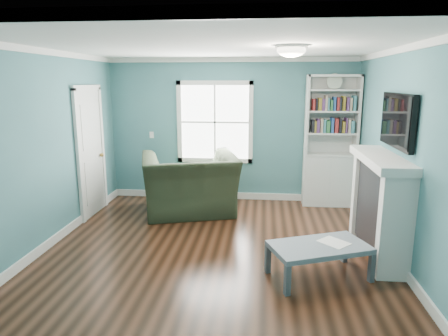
# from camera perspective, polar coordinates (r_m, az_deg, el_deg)

# --- Properties ---
(floor) EXTENTS (5.00, 5.00, 0.00)m
(floor) POSITION_cam_1_polar(r_m,az_deg,el_deg) (5.31, -1.31, -12.05)
(floor) COLOR black
(floor) RESTS_ON ground
(room_walls) EXTENTS (5.00, 5.00, 5.00)m
(room_walls) POSITION_cam_1_polar(r_m,az_deg,el_deg) (4.87, -1.40, 5.15)
(room_walls) COLOR #3C6D75
(room_walls) RESTS_ON ground
(trim) EXTENTS (4.50, 5.00, 2.60)m
(trim) POSITION_cam_1_polar(r_m,az_deg,el_deg) (4.93, -1.38, 1.16)
(trim) COLOR white
(trim) RESTS_ON ground
(window) EXTENTS (1.40, 0.06, 1.50)m
(window) POSITION_cam_1_polar(r_m,az_deg,el_deg) (7.37, -1.31, 6.55)
(window) COLOR white
(window) RESTS_ON room_walls
(bookshelf) EXTENTS (0.90, 0.35, 2.31)m
(bookshelf) POSITION_cam_1_polar(r_m,az_deg,el_deg) (7.30, 14.87, 1.92)
(bookshelf) COLOR silver
(bookshelf) RESTS_ON ground
(fireplace) EXTENTS (0.44, 1.58, 1.30)m
(fireplace) POSITION_cam_1_polar(r_m,az_deg,el_deg) (5.44, 21.34, -5.16)
(fireplace) COLOR black
(fireplace) RESTS_ON ground
(tv) EXTENTS (0.06, 1.10, 0.65)m
(tv) POSITION_cam_1_polar(r_m,az_deg,el_deg) (5.27, 23.54, 6.24)
(tv) COLOR black
(tv) RESTS_ON fireplace
(door) EXTENTS (0.12, 0.98, 2.17)m
(door) POSITION_cam_1_polar(r_m,az_deg,el_deg) (6.90, -18.51, 2.36)
(door) COLOR silver
(door) RESTS_ON ground
(ceiling_fixture) EXTENTS (0.38, 0.38, 0.15)m
(ceiling_fixture) POSITION_cam_1_polar(r_m,az_deg,el_deg) (4.92, 9.60, 16.34)
(ceiling_fixture) COLOR white
(ceiling_fixture) RESTS_ON room_walls
(light_switch) EXTENTS (0.08, 0.01, 0.12)m
(light_switch) POSITION_cam_1_polar(r_m,az_deg,el_deg) (7.64, -10.30, 4.68)
(light_switch) COLOR white
(light_switch) RESTS_ON room_walls
(recliner) EXTENTS (1.75, 1.39, 1.33)m
(recliner) POSITION_cam_1_polar(r_m,az_deg,el_deg) (6.69, -4.96, -0.89)
(recliner) COLOR black
(recliner) RESTS_ON ground
(coffee_table) EXTENTS (1.22, 0.95, 0.39)m
(coffee_table) POSITION_cam_1_polar(r_m,az_deg,el_deg) (4.70, 13.45, -11.18)
(coffee_table) COLOR #474E55
(coffee_table) RESTS_ON ground
(paper_sheet) EXTENTS (0.40, 0.40, 0.00)m
(paper_sheet) POSITION_cam_1_polar(r_m,az_deg,el_deg) (4.78, 15.42, -10.20)
(paper_sheet) COLOR white
(paper_sheet) RESTS_ON coffee_table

